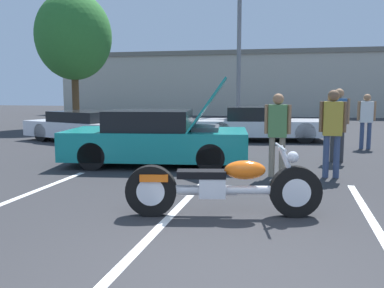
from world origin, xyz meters
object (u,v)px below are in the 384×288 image
(parked_car_left_row, at_px, (90,127))
(show_car_hood_open, at_px, (157,138))
(parked_car_mid_row, at_px, (260,124))
(spectator_by_show_car, at_px, (366,117))
(light_pole, at_px, (241,40))
(spectator_near_motorcycle, at_px, (338,118))
(tree_background, at_px, (74,36))
(spectator_midground, at_px, (333,126))
(spectator_far_lot, at_px, (278,128))
(motorcycle, at_px, (223,186))

(parked_car_left_row, bearing_deg, show_car_hood_open, -27.23)
(parked_car_mid_row, distance_m, spectator_by_show_car, 3.58)
(light_pole, xyz_separation_m, spectator_near_motorcycle, (3.30, -7.84, -2.81))
(tree_background, xyz_separation_m, spectator_midground, (10.56, -9.30, -3.12))
(parked_car_mid_row, bearing_deg, spectator_by_show_car, -33.76)
(spectator_far_lot, bearing_deg, light_pole, 100.99)
(show_car_hood_open, xyz_separation_m, spectator_midground, (3.83, -0.67, 0.42))
(motorcycle, xyz_separation_m, show_car_hood_open, (-2.15, 3.76, 0.20))
(parked_car_mid_row, xyz_separation_m, spectator_far_lot, (0.82, -6.36, 0.43))
(light_pole, height_order, spectator_far_lot, light_pole)
(show_car_hood_open, bearing_deg, parked_car_left_row, 125.00)
(tree_background, height_order, spectator_far_lot, tree_background)
(tree_background, relative_size, spectator_near_motorcycle, 3.47)
(motorcycle, bearing_deg, spectator_near_motorcycle, 57.11)
(motorcycle, bearing_deg, spectator_midground, 49.83)
(spectator_far_lot, bearing_deg, spectator_by_show_car, 63.65)
(spectator_by_show_car, bearing_deg, spectator_near_motorcycle, -111.69)
(tree_background, distance_m, spectator_by_show_car, 13.18)
(tree_background, distance_m, spectator_near_motorcycle, 13.44)
(spectator_midground, bearing_deg, parked_car_mid_row, 106.95)
(light_pole, relative_size, parked_car_mid_row, 1.51)
(parked_car_left_row, relative_size, spectator_by_show_car, 3.10)
(parked_car_left_row, bearing_deg, spectator_by_show_car, 20.45)
(motorcycle, distance_m, parked_car_left_row, 9.50)
(parked_car_left_row, xyz_separation_m, spectator_near_motorcycle, (7.72, -2.47, 0.55))
(parked_car_mid_row, height_order, parked_car_left_row, parked_car_mid_row)
(parked_car_left_row, relative_size, spectator_far_lot, 3.02)
(parked_car_left_row, bearing_deg, spectator_far_lot, -16.92)
(parked_car_left_row, distance_m, spectator_near_motorcycle, 8.13)
(motorcycle, height_order, show_car_hood_open, show_car_hood_open)
(light_pole, relative_size, spectator_far_lot, 4.19)
(parked_car_left_row, height_order, spectator_near_motorcycle, spectator_near_motorcycle)
(motorcycle, distance_m, spectator_far_lot, 3.01)
(spectator_by_show_car, bearing_deg, tree_background, 158.63)
(light_pole, relative_size, parked_car_left_row, 1.39)
(light_pole, relative_size, show_car_hood_open, 1.59)
(spectator_near_motorcycle, bearing_deg, parked_car_left_row, 162.27)
(parked_car_mid_row, bearing_deg, spectator_midground, -81.64)
(motorcycle, height_order, spectator_by_show_car, spectator_by_show_car)
(tree_background, distance_m, spectator_midground, 14.41)
(parked_car_left_row, bearing_deg, light_pole, 69.80)
(light_pole, height_order, tree_background, light_pole)
(motorcycle, distance_m, spectator_midground, 3.58)
(parked_car_mid_row, height_order, spectator_midground, spectator_midground)
(parked_car_left_row, relative_size, spectator_midground, 2.89)
(tree_background, bearing_deg, motorcycle, -54.39)
(show_car_hood_open, distance_m, spectator_near_motorcycle, 4.35)
(light_pole, height_order, parked_car_mid_row, light_pole)
(motorcycle, xyz_separation_m, spectator_by_show_car, (3.03, 7.74, 0.54))
(tree_background, height_order, spectator_midground, tree_background)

